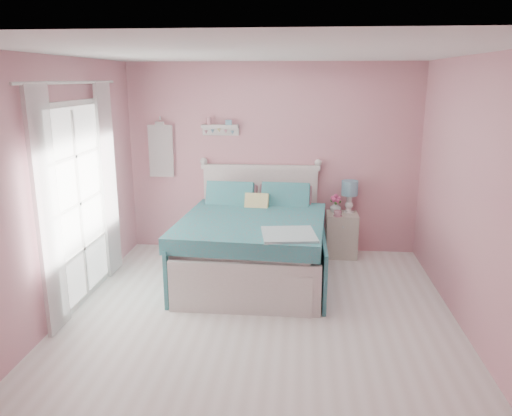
% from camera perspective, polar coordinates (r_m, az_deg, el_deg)
% --- Properties ---
extents(floor, '(4.50, 4.50, 0.00)m').
position_cam_1_polar(floor, '(5.18, 0.30, -12.79)').
color(floor, silver).
rests_on(floor, ground).
extents(room_shell, '(4.50, 4.50, 4.50)m').
position_cam_1_polar(room_shell, '(4.66, 0.32, 4.76)').
color(room_shell, '#CD8292').
rests_on(room_shell, floor).
extents(bed, '(1.78, 2.16, 1.22)m').
position_cam_1_polar(bed, '(6.12, -0.28, -4.17)').
color(bed, silver).
rests_on(bed, floor).
extents(nightstand, '(0.42, 0.42, 0.60)m').
position_cam_1_polar(nightstand, '(6.95, 9.74, -3.01)').
color(nightstand, beige).
rests_on(nightstand, floor).
extents(table_lamp, '(0.22, 0.22, 0.44)m').
position_cam_1_polar(table_lamp, '(6.86, 10.65, 1.99)').
color(table_lamp, white).
rests_on(table_lamp, nightstand).
extents(vase, '(0.18, 0.18, 0.16)m').
position_cam_1_polar(vase, '(6.88, 9.07, 0.13)').
color(vase, silver).
rests_on(vase, nightstand).
extents(teacup, '(0.13, 0.13, 0.08)m').
position_cam_1_polar(teacup, '(6.70, 9.33, -0.60)').
color(teacup, '#D08B9F').
rests_on(teacup, nightstand).
extents(roses, '(0.14, 0.11, 0.12)m').
position_cam_1_polar(roses, '(6.85, 9.09, 1.06)').
color(roses, '#CF467F').
rests_on(roses, vase).
extents(wall_shelf, '(0.50, 0.15, 0.25)m').
position_cam_1_polar(wall_shelf, '(6.89, -4.14, 9.19)').
color(wall_shelf, silver).
rests_on(wall_shelf, room_shell).
extents(hanging_dress, '(0.34, 0.03, 0.72)m').
position_cam_1_polar(hanging_dress, '(7.10, -10.81, 6.41)').
color(hanging_dress, white).
rests_on(hanging_dress, room_shell).
extents(french_door, '(0.04, 1.32, 2.16)m').
position_cam_1_polar(french_door, '(5.66, -19.62, 0.40)').
color(french_door, silver).
rests_on(french_door, floor).
extents(curtain_near, '(0.04, 0.40, 2.32)m').
position_cam_1_polar(curtain_near, '(4.97, -22.70, -0.54)').
color(curtain_near, white).
rests_on(curtain_near, floor).
extents(curtain_far, '(0.04, 0.40, 2.32)m').
position_cam_1_polar(curtain_far, '(6.28, -16.51, 2.99)').
color(curtain_far, white).
rests_on(curtain_far, floor).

